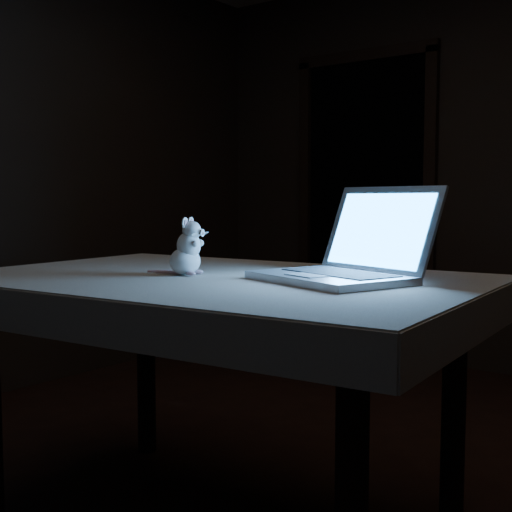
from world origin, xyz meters
The scene contains 5 objects.
doorway centered at (-1.10, 2.50, 1.06)m, with size 1.06×0.36×2.13m, color black, non-canonical shape.
table centered at (-0.24, -0.12, 0.42)m, with size 1.56×1.01×0.84m, color black, non-canonical shape.
tablecloth centered at (-0.22, -0.09, 0.79)m, with size 1.69×1.13×0.12m, color beige, non-canonical shape.
laptop centered at (0.13, -0.03, 1.00)m, with size 0.45×0.40×0.31m, color silver, non-canonical shape.
plush_mouse centered at (-0.35, -0.16, 0.94)m, with size 0.14×0.14×0.19m, color silver, non-canonical shape.
Camera 1 is at (1.20, -1.82, 1.10)m, focal length 48.00 mm.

